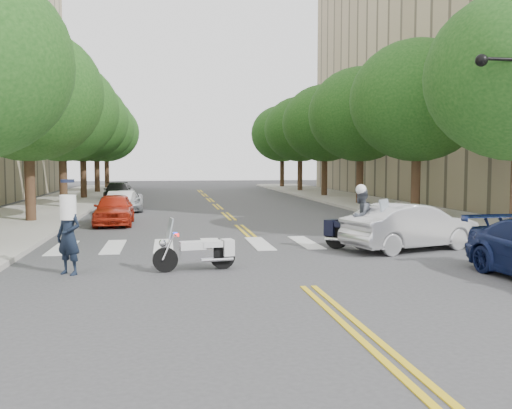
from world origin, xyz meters
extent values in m
plane|color=#38383A|center=(0.00, 0.00, 0.00)|extent=(140.00, 140.00, 0.00)
cube|color=#9E9991|center=(-9.50, 22.00, 0.07)|extent=(5.00, 60.00, 0.15)
cube|color=#9E9991|center=(9.50, 22.00, 0.07)|extent=(5.00, 60.00, 0.15)
cylinder|color=#382316|center=(-8.80, 14.00, 1.66)|extent=(0.44, 0.44, 3.32)
ellipsoid|color=#153F12|center=(-8.80, 14.00, 5.56)|extent=(6.40, 6.40, 5.76)
cylinder|color=#382316|center=(-8.80, 22.00, 1.66)|extent=(0.44, 0.44, 3.32)
ellipsoid|color=#153F12|center=(-8.80, 22.00, 5.56)|extent=(6.40, 6.40, 5.76)
cylinder|color=#382316|center=(-8.80, 30.00, 1.66)|extent=(0.44, 0.44, 3.32)
ellipsoid|color=#153F12|center=(-8.80, 30.00, 5.56)|extent=(6.40, 6.40, 5.76)
cylinder|color=#382316|center=(-8.80, 38.00, 1.66)|extent=(0.44, 0.44, 3.32)
ellipsoid|color=#153F12|center=(-8.80, 38.00, 5.56)|extent=(6.40, 6.40, 5.76)
cylinder|color=#382316|center=(-8.80, 46.00, 1.66)|extent=(0.44, 0.44, 3.32)
ellipsoid|color=#153F12|center=(-8.80, 46.00, 5.56)|extent=(6.40, 6.40, 5.76)
cylinder|color=#382316|center=(8.80, 14.00, 1.66)|extent=(0.44, 0.44, 3.32)
ellipsoid|color=#153F12|center=(8.80, 14.00, 5.56)|extent=(6.40, 6.40, 5.76)
cylinder|color=#382316|center=(8.80, 22.00, 1.66)|extent=(0.44, 0.44, 3.32)
ellipsoid|color=#153F12|center=(8.80, 22.00, 5.56)|extent=(6.40, 6.40, 5.76)
cylinder|color=#382316|center=(8.80, 30.00, 1.66)|extent=(0.44, 0.44, 3.32)
ellipsoid|color=#153F12|center=(8.80, 30.00, 5.56)|extent=(6.40, 6.40, 5.76)
cylinder|color=#382316|center=(8.80, 38.00, 1.66)|extent=(0.44, 0.44, 3.32)
ellipsoid|color=#153F12|center=(8.80, 38.00, 5.56)|extent=(6.40, 6.40, 5.76)
cylinder|color=#382316|center=(8.80, 46.00, 1.66)|extent=(0.44, 0.44, 3.32)
ellipsoid|color=#153F12|center=(8.80, 46.00, 5.56)|extent=(6.40, 6.40, 5.76)
sphere|color=black|center=(5.90, 3.50, 5.55)|extent=(0.36, 0.36, 0.36)
cylinder|color=black|center=(3.37, 3.83, 0.37)|extent=(0.62, 0.64, 0.73)
cylinder|color=black|center=(2.18, 5.09, 0.37)|extent=(0.65, 0.67, 0.73)
cube|color=silver|center=(2.74, 4.50, 0.49)|extent=(0.92, 0.94, 0.35)
cube|color=black|center=(2.81, 4.42, 0.76)|extent=(0.80, 0.82, 0.24)
cube|color=black|center=(2.40, 4.85, 0.78)|extent=(0.72, 0.73, 0.17)
cube|color=black|center=(2.07, 5.21, 0.65)|extent=(0.57, 0.56, 0.49)
cube|color=#8C99A5|center=(3.27, 3.94, 1.30)|extent=(0.51, 0.49, 0.59)
cube|color=red|center=(3.24, 4.16, 1.10)|extent=(0.15, 0.15, 0.09)
cube|color=#0C26E5|center=(3.05, 3.98, 1.10)|extent=(0.15, 0.15, 0.09)
imported|color=#474C56|center=(2.74, 4.50, 1.05)|extent=(1.04, 1.04, 1.70)
sphere|color=silver|center=(2.74, 4.50, 1.85)|extent=(0.32, 0.32, 0.32)
cylinder|color=black|center=(-3.03, 2.09, 0.30)|extent=(0.62, 0.22, 0.61)
cylinder|color=black|center=(-1.62, 2.32, 0.30)|extent=(0.63, 0.26, 0.61)
cube|color=silver|center=(-2.28, 2.21, 0.40)|extent=(0.84, 0.41, 0.29)
cube|color=silver|center=(-2.37, 2.20, 0.63)|extent=(0.67, 0.42, 0.20)
cube|color=silver|center=(-1.88, 2.28, 0.64)|extent=(0.54, 0.43, 0.14)
cube|color=silver|center=(-1.49, 2.34, 0.54)|extent=(0.33, 0.43, 0.40)
cube|color=#8C99A5|center=(-2.92, 2.11, 1.07)|extent=(0.21, 0.46, 0.49)
cube|color=red|center=(-2.75, 2.03, 0.91)|extent=(0.10, 0.10, 0.07)
cube|color=#0C26E5|center=(-2.78, 2.24, 0.91)|extent=(0.10, 0.10, 0.07)
imported|color=black|center=(-5.28, 2.17, 0.91)|extent=(0.80, 0.74, 1.82)
imported|color=#B5B5B7|center=(4.33, 4.50, 0.71)|extent=(4.59, 2.79, 1.43)
imported|color=red|center=(-5.20, 13.00, 0.67)|extent=(1.64, 3.95, 1.34)
imported|color=white|center=(-5.31, 18.00, 0.58)|extent=(1.40, 3.60, 1.17)
imported|color=#A2A6AA|center=(-5.20, 19.84, 0.56)|extent=(2.02, 4.12, 1.13)
imported|color=black|center=(-6.30, 27.71, 0.63)|extent=(2.09, 4.47, 1.26)
imported|color=#A3A3A8|center=(-6.18, 29.50, 0.60)|extent=(1.74, 3.65, 1.20)
camera|label=1|loc=(-2.97, -11.74, 2.68)|focal=40.00mm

